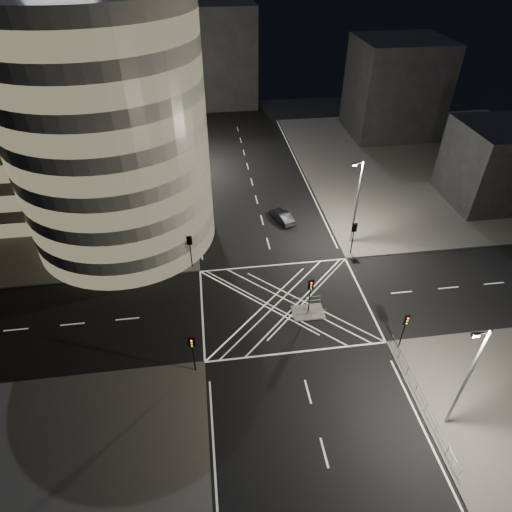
{
  "coord_description": "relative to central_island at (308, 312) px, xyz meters",
  "views": [
    {
      "loc": [
        -6.8,
        -29.3,
        29.43
      ],
      "look_at": [
        -2.25,
        4.08,
        3.0
      ],
      "focal_mm": 30.0,
      "sensor_mm": 36.0,
      "label": 1
    }
  ],
  "objects": [
    {
      "name": "street_lamp_left_far",
      "position": [
        -11.44,
        31.5,
        5.47
      ],
      "size": [
        1.25,
        0.25,
        10.0
      ],
      "color": "slate",
      "rests_on": "sidewalk_far_left"
    },
    {
      "name": "traffic_signal_island",
      "position": [
        0.0,
        0.0,
        2.84
      ],
      "size": [
        0.55,
        0.22,
        4.0
      ],
      "color": "black",
      "rests_on": "central_island"
    },
    {
      "name": "railing_island_south",
      "position": [
        0.0,
        -0.9,
        0.62
      ],
      "size": [
        2.8,
        0.06,
        1.1
      ],
      "primitive_type": "cube",
      "color": "slate",
      "rests_on": "central_island"
    },
    {
      "name": "sidewalk_far_left",
      "position": [
        -31.0,
        28.5,
        0.0
      ],
      "size": [
        42.0,
        42.0,
        0.15
      ],
      "primitive_type": "cube",
      "color": "#4B4846",
      "rests_on": "ground"
    },
    {
      "name": "building_right_near",
      "position": [
        28.0,
        17.5,
        5.08
      ],
      "size": [
        10.0,
        10.0,
        10.0
      ],
      "primitive_type": "cube",
      "color": "black",
      "rests_on": "sidewalk_far_right"
    },
    {
      "name": "traffic_signal_fr",
      "position": [
        6.8,
        8.3,
        2.84
      ],
      "size": [
        0.55,
        0.22,
        4.0
      ],
      "color": "black",
      "rests_on": "sidewalk_far_right"
    },
    {
      "name": "traffic_signal_nl",
      "position": [
        -10.8,
        -5.3,
        2.84
      ],
      "size": [
        0.55,
        0.22,
        4.0
      ],
      "color": "black",
      "rests_on": "sidewalk_near_left"
    },
    {
      "name": "sidewalk_far_right",
      "position": [
        27.0,
        28.5,
        0.0
      ],
      "size": [
        42.0,
        42.0,
        0.15
      ],
      "primitive_type": "cube",
      "color": "#4B4846",
      "rests_on": "ground"
    },
    {
      "name": "tree_e",
      "position": [
        -12.5,
        34.5,
        3.83
      ],
      "size": [
        3.91,
        3.91,
        6.01
      ],
      "color": "black",
      "rests_on": "sidewalk_far_left"
    },
    {
      "name": "building_right_far",
      "position": [
        24.0,
        41.5,
        7.58
      ],
      "size": [
        14.0,
        12.0,
        15.0
      ],
      "primitive_type": "cube",
      "color": "black",
      "rests_on": "sidewalk_far_right"
    },
    {
      "name": "tree_b",
      "position": [
        -12.5,
        16.5,
        4.77
      ],
      "size": [
        5.01,
        5.01,
        7.58
      ],
      "color": "black",
      "rests_on": "sidewalk_far_left"
    },
    {
      "name": "ground",
      "position": [
        -2.0,
        1.5,
        -0.07
      ],
      "size": [
        120.0,
        120.0,
        0.0
      ],
      "primitive_type": "plane",
      "color": "black",
      "rests_on": "ground"
    },
    {
      "name": "tree_d",
      "position": [
        -12.5,
        28.5,
        5.42
      ],
      "size": [
        5.5,
        5.5,
        8.51
      ],
      "color": "black",
      "rests_on": "sidewalk_far_left"
    },
    {
      "name": "central_island",
      "position": [
        0.0,
        0.0,
        0.0
      ],
      "size": [
        3.0,
        2.0,
        0.15
      ],
      "primitive_type": "cube",
      "color": "slate",
      "rests_on": "ground"
    },
    {
      "name": "tree_a",
      "position": [
        -12.5,
        10.5,
        4.66
      ],
      "size": [
        4.66,
        4.66,
        7.28
      ],
      "color": "black",
      "rests_on": "sidewalk_far_left"
    },
    {
      "name": "sedan",
      "position": [
        0.42,
        15.89,
        0.6
      ],
      "size": [
        2.77,
        4.37,
        1.36
      ],
      "primitive_type": "imported",
      "rotation": [
        0.0,
        0.0,
        3.49
      ],
      "color": "black",
      "rests_on": "ground"
    },
    {
      "name": "traffic_signal_fl",
      "position": [
        -10.8,
        8.3,
        2.84
      ],
      "size": [
        0.55,
        0.22,
        4.0
      ],
      "color": "black",
      "rests_on": "sidewalk_far_left"
    },
    {
      "name": "building_far_end",
      "position": [
        -6.0,
        59.5,
        8.93
      ],
      "size": [
        18.0,
        8.0,
        18.0
      ],
      "primitive_type": "cube",
      "color": "black",
      "rests_on": "ground"
    },
    {
      "name": "street_lamp_left_near",
      "position": [
        -11.44,
        13.5,
        5.47
      ],
      "size": [
        1.25,
        0.25,
        10.0
      ],
      "color": "slate",
      "rests_on": "sidewalk_far_left"
    },
    {
      "name": "tree_c",
      "position": [
        -12.5,
        22.5,
        4.79
      ],
      "size": [
        4.33,
        4.33,
        7.22
      ],
      "color": "black",
      "rests_on": "sidewalk_far_left"
    },
    {
      "name": "office_tower_curved",
      "position": [
        -22.74,
        20.24,
        12.58
      ],
      "size": [
        30.0,
        29.0,
        27.2
      ],
      "color": "gray",
      "rests_on": "sidewalk_far_left"
    },
    {
      "name": "street_lamp_right_near",
      "position": [
        7.44,
        -12.5,
        5.47
      ],
      "size": [
        1.25,
        0.25,
        10.0
      ],
      "color": "slate",
      "rests_on": "sidewalk_near_right"
    },
    {
      "name": "railing_island_north",
      "position": [
        0.0,
        0.9,
        0.62
      ],
      "size": [
        2.8,
        0.06,
        1.1
      ],
      "primitive_type": "cube",
      "color": "slate",
      "rests_on": "central_island"
    },
    {
      "name": "railing_near_right",
      "position": [
        6.3,
        -10.65,
        0.62
      ],
      "size": [
        0.06,
        11.7,
        1.1
      ],
      "primitive_type": "cube",
      "color": "slate",
      "rests_on": "sidewalk_near_right"
    },
    {
      "name": "office_block_rear",
      "position": [
        -24.0,
        43.5,
        11.07
      ],
      "size": [
        24.0,
        16.0,
        22.0
      ],
      "primitive_type": "cube",
      "color": "gray",
      "rests_on": "sidewalk_far_left"
    },
    {
      "name": "traffic_signal_nr",
      "position": [
        6.8,
        -5.3,
        2.84
      ],
      "size": [
        0.55,
        0.22,
        4.0
      ],
      "color": "black",
      "rests_on": "sidewalk_near_right"
    },
    {
      "name": "street_lamp_right_far",
      "position": [
        7.44,
        10.5,
        5.47
      ],
      "size": [
        1.25,
        0.25,
        10.0
      ],
      "color": "slate",
      "rests_on": "sidewalk_far_right"
    }
  ]
}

